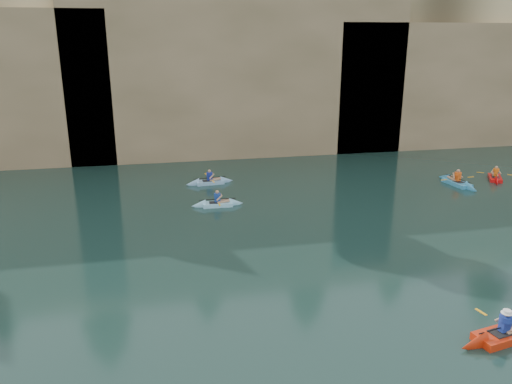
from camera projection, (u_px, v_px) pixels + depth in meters
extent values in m
plane|color=black|center=(309.00, 317.00, 15.71)|extent=(160.00, 160.00, 0.00)
cube|color=tan|center=(203.00, 67.00, 41.97)|extent=(70.00, 16.00, 12.00)
cube|color=#9C825E|center=(242.00, 77.00, 35.53)|extent=(24.00, 2.40, 11.40)
cube|color=#9C825E|center=(489.00, 83.00, 39.69)|extent=(26.00, 2.40, 9.84)
cube|color=black|center=(160.00, 139.00, 34.97)|extent=(3.50, 1.00, 3.20)
cube|color=black|center=(348.00, 123.00, 37.52)|extent=(5.00, 1.00, 4.50)
cube|color=red|center=(503.00, 335.00, 14.50)|extent=(2.54, 1.20, 0.28)
cone|color=red|center=(473.00, 344.00, 14.08)|extent=(0.98, 0.88, 0.73)
cube|color=black|center=(500.00, 333.00, 14.41)|extent=(0.63, 0.55, 0.04)
cube|color=navy|center=(505.00, 324.00, 14.39)|extent=(0.35, 0.26, 0.46)
sphere|color=tan|center=(507.00, 313.00, 14.29)|extent=(0.19, 0.19, 0.19)
cylinder|color=black|center=(505.00, 327.00, 14.41)|extent=(1.92, 0.40, 0.04)
cube|color=#F3A514|center=(481.00, 312.00, 15.18)|extent=(0.16, 0.43, 0.02)
cylinder|color=white|center=(507.00, 312.00, 14.28)|extent=(0.33, 0.33, 0.09)
cube|color=#91D6F2|center=(217.00, 204.00, 25.96)|extent=(2.11, 0.70, 0.24)
cone|color=#91D6F2|center=(236.00, 203.00, 26.14)|extent=(0.75, 0.66, 0.65)
cone|color=#91D6F2|center=(198.00, 205.00, 25.78)|extent=(0.75, 0.66, 0.65)
cube|color=black|center=(215.00, 202.00, 25.91)|extent=(0.55, 0.41, 0.04)
cube|color=navy|center=(217.00, 198.00, 25.86)|extent=(0.30, 0.19, 0.43)
sphere|color=tan|center=(217.00, 192.00, 25.77)|extent=(0.18, 0.18, 0.18)
cylinder|color=black|center=(217.00, 199.00, 25.88)|extent=(1.92, 0.06, 0.04)
cube|color=#F3A514|center=(215.00, 194.00, 26.69)|extent=(0.08, 0.42, 0.02)
cube|color=#F3A514|center=(219.00, 204.00, 25.08)|extent=(0.08, 0.42, 0.02)
cube|color=red|center=(495.00, 178.00, 30.80)|extent=(1.75, 2.30, 0.24)
cone|color=red|center=(493.00, 173.00, 31.76)|extent=(0.97, 1.03, 0.66)
cone|color=red|center=(497.00, 182.00, 29.83)|extent=(0.97, 1.03, 0.66)
cube|color=black|center=(496.00, 177.00, 30.63)|extent=(0.63, 0.68, 0.04)
cube|color=orange|center=(496.00, 172.00, 30.69)|extent=(0.32, 0.35, 0.44)
sphere|color=tan|center=(497.00, 167.00, 30.60)|extent=(0.18, 0.18, 0.18)
cylinder|color=black|center=(496.00, 174.00, 30.72)|extent=(1.02, 1.68, 0.04)
cube|color=#F3A514|center=(480.00, 172.00, 30.99)|extent=(0.40, 0.28, 0.02)
cube|color=#F3A514|center=(511.00, 175.00, 30.45)|extent=(0.40, 0.28, 0.02)
cube|color=#83B5DB|center=(210.00, 182.00, 29.88)|extent=(2.31, 0.97, 0.24)
cone|color=#83B5DB|center=(227.00, 180.00, 30.21)|extent=(0.87, 0.76, 0.67)
cone|color=#83B5DB|center=(192.00, 184.00, 29.55)|extent=(0.87, 0.76, 0.67)
cube|color=black|center=(207.00, 181.00, 29.81)|extent=(0.60, 0.48, 0.04)
cube|color=navy|center=(210.00, 176.00, 29.78)|extent=(0.33, 0.23, 0.45)
sphere|color=tan|center=(209.00, 171.00, 29.68)|extent=(0.19, 0.19, 0.19)
cylinder|color=black|center=(210.00, 178.00, 29.81)|extent=(1.96, 0.29, 0.04)
cube|color=#F3A514|center=(206.00, 174.00, 30.61)|extent=(0.13, 0.43, 0.02)
cube|color=#F3A514|center=(213.00, 182.00, 29.01)|extent=(0.13, 0.43, 0.02)
cube|color=#3A94C5|center=(457.00, 183.00, 29.68)|extent=(1.05, 2.66, 0.26)
cone|color=#3A94C5|center=(443.00, 178.00, 30.78)|extent=(0.82, 0.99, 0.72)
cone|color=#3A94C5|center=(471.00, 188.00, 28.57)|extent=(0.82, 0.99, 0.72)
cube|color=black|center=(459.00, 182.00, 29.51)|extent=(0.51, 0.60, 0.04)
cube|color=#F15414|center=(458.00, 177.00, 29.57)|extent=(0.25, 0.35, 0.48)
sphere|color=tan|center=(458.00, 171.00, 29.46)|extent=(0.20, 0.20, 0.20)
cylinder|color=black|center=(458.00, 178.00, 29.60)|extent=(0.28, 2.13, 0.04)
cube|color=#F3A514|center=(444.00, 180.00, 29.30)|extent=(0.43, 0.13, 0.02)
cube|color=#F3A514|center=(471.00, 177.00, 29.89)|extent=(0.43, 0.13, 0.02)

